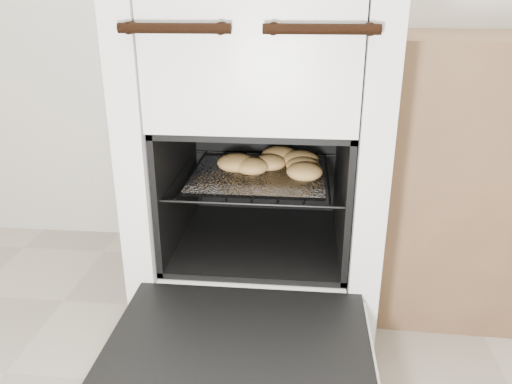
{
  "coord_description": "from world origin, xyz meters",
  "views": [
    {
      "loc": [
        0.11,
        -0.31,
        0.94
      ],
      "look_at": [
        -0.02,
        0.97,
        0.44
      ],
      "focal_mm": 35.0,
      "sensor_mm": 36.0,
      "label": 1
    }
  ],
  "objects": [
    {
      "name": "counter",
      "position": [
        0.77,
        1.26,
        0.42
      ],
      "size": [
        0.86,
        0.59,
        0.84
      ],
      "primitive_type": "cube",
      "rotation": [
        0.0,
        0.0,
        -0.03
      ],
      "color": "brown",
      "rests_on": "ground"
    },
    {
      "name": "foil_sheet",
      "position": [
        -0.02,
        1.04,
        0.47
      ],
      "size": [
        0.37,
        0.33,
        0.01
      ],
      "primitive_type": "cube",
      "color": "white",
      "rests_on": "oven_rack"
    },
    {
      "name": "oven_door",
      "position": [
        -0.02,
        0.57,
        0.22
      ],
      "size": [
        0.6,
        0.46,
        0.04
      ],
      "color": "black",
      "rests_on": "stove"
    },
    {
      "name": "stove",
      "position": [
        -0.02,
        1.13,
        0.5
      ],
      "size": [
        0.66,
        0.74,
        1.01
      ],
      "color": "silver",
      "rests_on": "ground"
    },
    {
      "name": "oven_rack",
      "position": [
        -0.02,
        1.06,
        0.46
      ],
      "size": [
        0.48,
        0.46,
        0.01
      ],
      "color": "black",
      "rests_on": "stove"
    },
    {
      "name": "baked_rolls",
      "position": [
        0.04,
        1.08,
        0.49
      ],
      "size": [
        0.34,
        0.28,
        0.05
      ],
      "color": "tan",
      "rests_on": "foil_sheet"
    }
  ]
}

